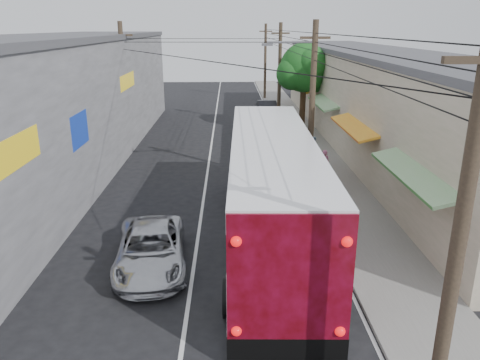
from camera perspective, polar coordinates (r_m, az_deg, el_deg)
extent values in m
cube|color=slate|center=(30.71, 8.61, 3.62)|extent=(3.00, 80.00, 0.12)
cube|color=beige|center=(33.10, 16.07, 9.37)|extent=(6.00, 40.00, 6.00)
cube|color=#4C4C51|center=(32.80, 16.55, 14.72)|extent=(6.20, 40.00, 0.30)
cube|color=#1E791B|center=(17.26, 20.73, 0.90)|extent=(1.39, 6.00, 0.46)
cube|color=orange|center=(24.63, 14.01, 6.46)|extent=(1.39, 6.00, 0.46)
cube|color=#1E791B|center=(32.29, 10.38, 9.39)|extent=(1.39, 6.00, 0.46)
cube|color=orange|center=(40.09, 8.12, 11.18)|extent=(1.39, 6.00, 0.46)
cube|color=#1E791B|center=(47.95, 6.58, 12.37)|extent=(1.39, 6.00, 0.46)
cube|color=gray|center=(29.26, -21.00, 8.79)|extent=(7.00, 36.00, 7.00)
cube|color=#4C4C51|center=(28.96, -21.83, 15.81)|extent=(7.20, 36.00, 0.30)
cube|color=yellow|center=(15.09, -25.92, 2.99)|extent=(0.12, 3.50, 1.00)
cube|color=#1433A5|center=(20.68, -19.09, 5.81)|extent=(0.12, 2.20, 1.40)
cube|color=yellow|center=(30.11, -13.65, 11.64)|extent=(0.12, 4.00, 0.90)
cylinder|color=#473828|center=(9.07, 24.99, -7.61)|extent=(0.28, 0.28, 8.00)
cylinder|color=#473828|center=(22.92, 8.76, 8.74)|extent=(0.28, 0.28, 8.00)
cube|color=#473828|center=(22.63, 9.16, 16.76)|extent=(1.40, 0.12, 0.12)
cylinder|color=#473828|center=(37.67, 4.84, 12.53)|extent=(0.28, 0.28, 8.00)
cube|color=#473828|center=(37.49, 4.97, 17.40)|extent=(1.40, 0.12, 0.12)
cylinder|color=#473828|center=(52.55, 3.09, 14.16)|extent=(0.28, 0.28, 8.00)
cube|color=#473828|center=(52.43, 3.16, 17.65)|extent=(1.40, 0.12, 0.12)
cylinder|color=#473828|center=(30.20, -13.87, 10.68)|extent=(0.28, 0.28, 8.00)
cube|color=#473828|center=(29.98, -14.34, 16.74)|extent=(1.40, 0.12, 0.12)
cylinder|color=#59595E|center=(22.47, 6.25, 16.35)|extent=(2.20, 0.10, 0.10)
cube|color=#59595E|center=(22.36, 3.34, 16.16)|extent=(0.50, 0.18, 0.12)
cylinder|color=#3F2B19|center=(36.16, 7.64, 9.00)|extent=(0.44, 0.44, 4.00)
sphere|color=#134917|center=(35.83, 7.83, 13.43)|extent=(3.60, 3.60, 3.60)
sphere|color=#134917|center=(36.64, 9.22, 12.52)|extent=(2.60, 2.60, 2.60)
sphere|color=#134917|center=(35.34, 6.42, 12.76)|extent=(2.40, 2.40, 2.40)
sphere|color=#134917|center=(34.88, 8.78, 13.92)|extent=(2.20, 2.20, 2.20)
sphere|color=#134917|center=(36.65, 7.14, 13.87)|extent=(2.00, 2.00, 2.00)
cube|color=white|center=(17.27, 3.81, -3.52)|extent=(3.23, 13.70, 2.16)
cube|color=black|center=(17.29, 3.81, 2.08)|extent=(3.18, 11.43, 1.14)
cube|color=white|center=(16.53, 3.98, 4.18)|extent=(3.23, 13.70, 0.57)
cube|color=maroon|center=(10.71, 6.09, -12.30)|extent=(2.82, 0.17, 3.29)
cube|color=black|center=(11.70, 5.79, -19.75)|extent=(2.84, 0.19, 0.57)
sphere|color=red|center=(11.31, -0.44, -17.89)|extent=(0.25, 0.25, 0.25)
sphere|color=red|center=(11.53, 12.08, -17.56)|extent=(0.25, 0.25, 0.25)
sphere|color=red|center=(10.14, -0.47, -7.47)|extent=(0.25, 0.25, 0.25)
sphere|color=red|center=(10.39, 12.91, -7.31)|extent=(0.25, 0.25, 0.25)
cylinder|color=black|center=(13.31, -1.33, -14.14)|extent=(0.37, 1.14, 1.14)
cylinder|color=black|center=(13.53, 11.15, -13.92)|extent=(0.37, 1.14, 1.14)
cylinder|color=black|center=(20.68, -0.71, -1.93)|extent=(0.37, 1.14, 1.14)
cylinder|color=black|center=(20.83, 7.13, -1.92)|extent=(0.37, 1.14, 1.14)
cylinder|color=black|center=(22.29, -0.64, -0.42)|extent=(0.37, 1.14, 1.14)
cylinder|color=black|center=(22.43, 6.63, -0.43)|extent=(0.37, 1.14, 1.14)
imported|color=silver|center=(15.93, -10.81, -8.25)|extent=(2.77, 5.09, 1.35)
imported|color=#95959D|center=(23.56, 6.95, 1.06)|extent=(2.64, 5.63, 1.59)
imported|color=#242529|center=(35.82, 3.96, 7.10)|extent=(1.93, 4.76, 1.62)
imported|color=black|center=(41.61, 3.37, 8.57)|extent=(1.80, 4.57, 1.48)
imported|color=pink|center=(24.86, 10.22, 1.99)|extent=(0.61, 0.47, 1.49)
imported|color=#8EADCE|center=(27.59, 8.81, 3.72)|extent=(0.93, 0.87, 1.53)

